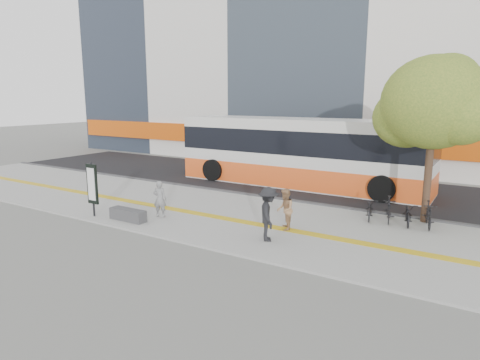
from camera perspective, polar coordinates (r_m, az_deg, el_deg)
The scene contains 13 objects.
ground at distance 16.14m, azimuth -5.39°, elevation -6.11°, with size 120.00×120.00×0.00m, color slate.
sidewalk at distance 17.29m, azimuth -2.38°, elevation -4.74°, with size 40.00×7.00×0.08m, color gray.
tactile_strip at distance 16.89m, azimuth -3.34°, elevation -4.99°, with size 40.00×0.45×0.01m, color gold.
street at distance 23.69m, azimuth 7.87°, elevation -0.48°, with size 40.00×8.00×0.06m, color black.
curb at distance 20.18m, azimuth 3.22°, elevation -2.33°, with size 40.00×0.25×0.14m, color #343436.
bench at distance 16.89m, azimuth -14.97°, elevation -4.58°, with size 1.60×0.45×0.45m, color #343436.
signboard at distance 17.64m, azimuth -19.44°, elevation -0.63°, with size 0.55×0.10×2.20m.
street_tree at distance 17.19m, azimuth 24.87°, elevation 9.27°, with size 4.40×3.80×6.31m.
bus at distance 22.84m, azimuth 8.10°, elevation 3.47°, with size 13.53×3.21×3.60m.
bicycle_row at distance 17.05m, azimuth 20.61°, elevation -3.99°, with size 2.98×1.72×0.95m.
seated_woman at distance 16.96m, azimuth -10.83°, elevation -2.54°, with size 0.54×0.35×1.47m, color black.
pedestrian_tan at distance 15.16m, azimuth 6.13°, elevation -3.99°, with size 0.73×0.57×1.51m, color #A37953.
pedestrian_dark at distance 13.96m, azimuth 3.86°, elevation -4.63°, with size 1.17×0.67×1.81m, color black.
Camera 1 is at (9.38, -12.23, 4.80)m, focal length 31.42 mm.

